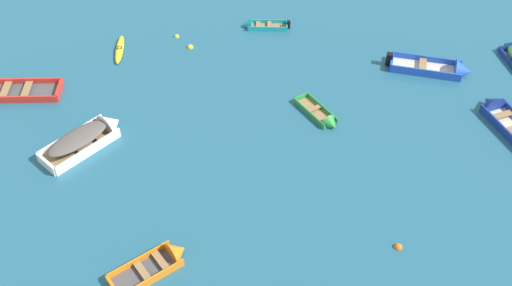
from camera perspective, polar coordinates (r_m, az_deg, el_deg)
name	(u,v)px	position (r m, az deg, el deg)	size (l,w,h in m)	color
kayak_yellow_far_left	(120,49)	(38.75, -12.31, 8.34)	(0.93, 2.88, 0.27)	yellow
rowboat_deep_blue_midfield_right	(500,114)	(35.63, 21.32, 2.50)	(1.96, 4.50, 1.30)	beige
rowboat_orange_center	(164,260)	(27.24, -8.37, -10.48)	(3.63, 2.43, 1.14)	#4C4C51
rowboat_green_outer_left	(325,119)	(33.19, 6.27, 2.20)	(1.89, 3.13, 0.85)	#99754C
rowboat_blue_midfield_left	(444,69)	(37.72, 16.77, 6.45)	(4.68, 3.23, 1.29)	beige
rowboat_turquoise_far_back	(258,26)	(39.92, 0.15, 10.65)	(3.02, 1.52, 0.79)	#99754C
rowboat_white_back_row_left	(91,135)	(32.76, -14.82, 0.69)	(4.54, 3.72, 1.46)	#99754C
rowboat_red_distant_center	(0,91)	(37.42, -22.28, 4.40)	(4.81, 2.47, 1.50)	#4C4C51
mooring_buoy_midfield	(177,37)	(39.47, -7.23, 9.57)	(0.31, 0.31, 0.31)	yellow
mooring_buoy_central	(190,47)	(38.46, -6.01, 8.65)	(0.37, 0.37, 0.37)	yellow
mooring_buoy_trailing	(398,247)	(28.25, 12.81, -9.24)	(0.37, 0.37, 0.37)	orange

